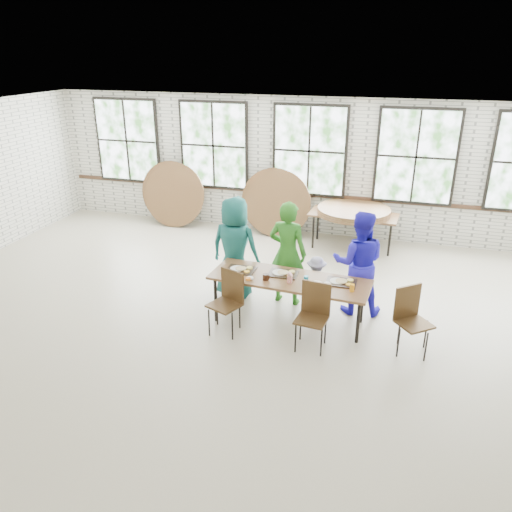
{
  "coord_description": "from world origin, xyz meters",
  "views": [
    {
      "loc": [
        1.96,
        -6.2,
        3.95
      ],
      "look_at": [
        0.0,
        0.4,
        1.05
      ],
      "focal_mm": 35.0,
      "sensor_mm": 36.0,
      "label": 1
    }
  ],
  "objects_px": {
    "chair_near_left": "(228,296)",
    "storage_table": "(353,216)",
    "chair_near_right": "(314,310)",
    "dining_table": "(289,281)"
  },
  "relations": [
    {
      "from": "chair_near_left",
      "to": "chair_near_right",
      "type": "height_order",
      "value": "same"
    },
    {
      "from": "chair_near_left",
      "to": "storage_table",
      "type": "bearing_deg",
      "value": 92.96
    },
    {
      "from": "storage_table",
      "to": "chair_near_left",
      "type": "bearing_deg",
      "value": -105.67
    },
    {
      "from": "chair_near_right",
      "to": "dining_table",
      "type": "bearing_deg",
      "value": 138.44
    },
    {
      "from": "chair_near_left",
      "to": "chair_near_right",
      "type": "bearing_deg",
      "value": 20.36
    },
    {
      "from": "dining_table",
      "to": "chair_near_left",
      "type": "bearing_deg",
      "value": -145.01
    },
    {
      "from": "dining_table",
      "to": "chair_near_left",
      "type": "distance_m",
      "value": 0.95
    },
    {
      "from": "dining_table",
      "to": "chair_near_right",
      "type": "xyz_separation_m",
      "value": [
        0.47,
        -0.53,
        -0.13
      ]
    },
    {
      "from": "dining_table",
      "to": "storage_table",
      "type": "bearing_deg",
      "value": 84.51
    },
    {
      "from": "chair_near_right",
      "to": "storage_table",
      "type": "xyz_separation_m",
      "value": [
        0.1,
        3.95,
        0.13
      ]
    }
  ]
}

